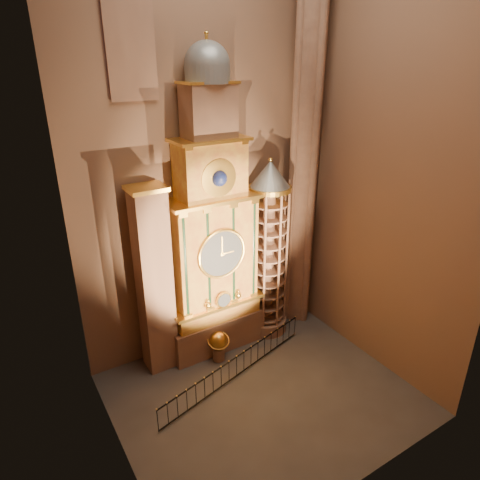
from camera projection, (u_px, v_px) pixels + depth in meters
floor at (263, 395)px, 21.60m from camera, size 14.00×14.00×0.00m
wall_back at (201, 157)px, 21.97m from camera, size 22.00×0.00×22.00m
wall_left at (92, 215)px, 13.88m from camera, size 0.00×22.00×22.00m
wall_right at (386, 163)px, 20.67m from camera, size 0.00×22.00×22.00m
astronomical_clock at (212, 241)px, 22.85m from camera, size 5.60×2.41×16.70m
portrait_tower at (154, 282)px, 21.82m from camera, size 1.80×1.60×10.20m
stair_turret at (268, 252)px, 24.90m from camera, size 2.50×2.50×10.80m
gothic_pier at (305, 148)px, 24.14m from camera, size 2.04×2.04×22.00m
stained_glass_window at (130, 37)px, 18.19m from camera, size 2.20×0.14×5.20m
celestial_globe at (219, 343)px, 23.74m from camera, size 1.48×1.43×1.79m
iron_railing at (237, 367)px, 22.52m from camera, size 9.86×2.60×1.29m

